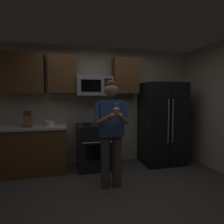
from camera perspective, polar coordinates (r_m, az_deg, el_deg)
ground_plane at (r=3.09m, az=2.28°, el=-24.43°), size 6.00×6.00×0.00m
wall_back at (r=4.42m, az=-3.80°, el=1.97°), size 4.40×0.10×2.60m
oven_range at (r=4.14m, az=-4.90°, el=-9.97°), size 0.76×0.70×0.93m
microwave at (r=4.13m, az=-5.27°, el=7.62°), size 0.74×0.41×0.40m
refrigerator at (r=4.48m, az=14.50°, el=-3.26°), size 0.90×0.75×1.80m
cabinet_row_upper at (r=4.16m, az=-13.40°, el=10.67°), size 2.78×0.36×0.76m
counter_left at (r=4.18m, az=-23.17°, el=-10.18°), size 1.44×0.66×0.92m
knife_block at (r=4.02m, az=-23.67°, el=-2.43°), size 0.16×0.15×0.32m
bowl_large_white at (r=4.03m, az=-17.97°, el=-3.20°), size 0.21×0.21×0.09m
person at (r=3.14m, az=-0.21°, el=-4.67°), size 0.60×0.48×1.76m
cupcake at (r=2.78m, az=1.33°, el=0.32°), size 0.09×0.09×0.17m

